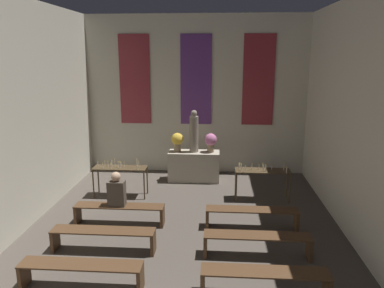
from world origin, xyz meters
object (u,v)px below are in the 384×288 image
at_px(pew_third_right, 257,241).
at_px(person_seated, 117,191).
at_px(pew_back_left, 119,210).
at_px(pew_back_right, 252,214).
at_px(altar, 194,166).
at_px(flower_vase_left, 177,140).
at_px(pew_third_left, 103,235).
at_px(statue, 194,133).
at_px(flower_vase_right, 211,141).
at_px(candle_rack_right, 262,174).
at_px(pew_second_left, 81,270).
at_px(candle_rack_left, 120,171).
at_px(pew_second_right, 265,278).

bearing_deg(pew_third_right, person_seated, 158.15).
bearing_deg(pew_back_left, pew_back_right, 0.00).
height_order(altar, flower_vase_left, flower_vase_left).
xyz_separation_m(pew_third_left, pew_third_right, (2.83, 0.00, 0.00)).
relative_size(altar, pew_back_right, 0.76).
bearing_deg(flower_vase_left, altar, 0.00).
relative_size(pew_third_right, pew_back_right, 1.00).
relative_size(statue, pew_back_right, 0.63).
bearing_deg(flower_vase_right, pew_back_left, -122.28).
xyz_separation_m(flower_vase_left, candle_rack_right, (2.28, -1.35, -0.50)).
bearing_deg(flower_vase_left, pew_back_left, -107.44).
bearing_deg(statue, pew_back_right, -64.69).
bearing_deg(altar, pew_third_left, -108.85).
relative_size(pew_second_left, person_seated, 2.57).
height_order(flower_vase_left, pew_back_right, flower_vase_left).
distance_m(candle_rack_right, pew_back_left, 3.63).
distance_m(flower_vase_left, candle_rack_right, 2.70).
relative_size(candle_rack_right, person_seated, 1.82).
height_order(candle_rack_left, pew_second_right, candle_rack_left).
relative_size(statue, candle_rack_right, 0.88).
bearing_deg(statue, pew_second_left, -104.96).
bearing_deg(candle_rack_right, pew_third_right, -97.97).
xyz_separation_m(flower_vase_right, candle_rack_left, (-2.29, -1.35, -0.50)).
bearing_deg(pew_second_left, flower_vase_right, 70.36).
height_order(candle_rack_right, pew_second_right, candle_rack_right).
relative_size(pew_back_right, person_seated, 2.57).
height_order(candle_rack_left, person_seated, person_seated).
xyz_separation_m(pew_second_left, pew_third_right, (2.83, 1.15, 0.00)).
distance_m(pew_third_right, pew_back_left, 3.06).
xyz_separation_m(flower_vase_right, pew_second_left, (-1.89, -5.30, -0.87)).
bearing_deg(flower_vase_right, pew_third_left, -114.52).
relative_size(altar, statue, 1.21).
relative_size(pew_third_left, pew_back_right, 1.00).
bearing_deg(altar, candle_rack_right, -36.85).
xyz_separation_m(flower_vase_right, pew_second_right, (0.94, -5.30, -0.87)).
bearing_deg(flower_vase_left, pew_third_left, -102.78).
height_order(altar, pew_third_left, altar).
distance_m(altar, pew_third_left, 4.38).
bearing_deg(pew_third_left, person_seated, 92.06).
bearing_deg(pew_back_right, pew_second_right, -90.00).
xyz_separation_m(pew_third_left, pew_back_right, (2.83, 1.15, 0.00)).
height_order(pew_third_left, pew_back_left, same).
bearing_deg(pew_second_right, flower_vase_left, 109.64).
xyz_separation_m(altar, person_seated, (-1.46, -2.99, 0.33)).
bearing_deg(person_seated, candle_rack_right, 26.67).
xyz_separation_m(candle_rack_right, pew_second_right, (-0.39, -3.94, -0.37)).
xyz_separation_m(pew_second_left, pew_second_right, (2.83, 0.00, 0.00)).
distance_m(pew_third_left, person_seated, 1.24).
xyz_separation_m(pew_second_left, pew_back_left, (0.00, 2.30, 0.00)).
bearing_deg(statue, flower_vase_right, 0.00).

